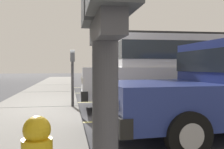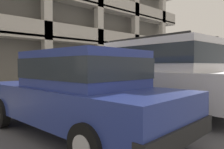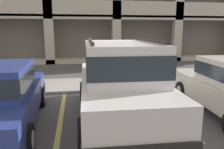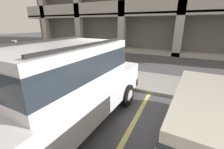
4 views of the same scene
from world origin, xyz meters
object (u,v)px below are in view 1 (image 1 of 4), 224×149
(parking_meter_near, at_px, (72,64))
(parking_meter_far, at_px, (105,46))
(silver_suv, at_px, (168,69))
(dark_hatchback, at_px, (144,75))
(blue_coupe, at_px, (128,73))

(parking_meter_near, height_order, parking_meter_far, parking_meter_near)
(silver_suv, height_order, parking_meter_far, silver_suv)
(silver_suv, distance_m, parking_meter_near, 2.63)
(dark_hatchback, relative_size, blue_coupe, 1.02)
(blue_coupe, bearing_deg, parking_meter_near, 155.24)
(dark_hatchback, height_order, parking_meter_far, parking_meter_far)
(dark_hatchback, bearing_deg, silver_suv, 179.58)
(silver_suv, xyz_separation_m, parking_meter_far, (-5.94, 2.63, 0.10))
(dark_hatchback, xyz_separation_m, parking_meter_far, (-9.01, 2.89, 0.37))
(silver_suv, relative_size, parking_meter_far, 3.37)
(blue_coupe, height_order, parking_meter_far, parking_meter_far)
(blue_coupe, xyz_separation_m, parking_meter_near, (-5.92, 2.91, 0.38))
(blue_coupe, relative_size, parking_meter_near, 3.11)
(silver_suv, distance_m, dark_hatchback, 3.10)
(silver_suv, height_order, parking_meter_near, silver_suv)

